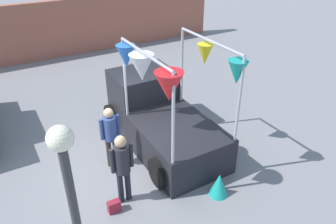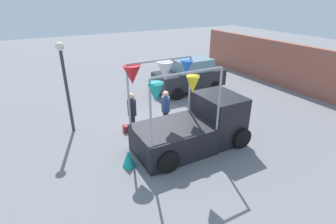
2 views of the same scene
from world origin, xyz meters
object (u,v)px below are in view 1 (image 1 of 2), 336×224
object	(u,v)px
person_vendor	(110,132)
person_customer	(122,163)
street_lamp	(74,207)
folded_kite_bundle_teal	(219,185)
vendor_truck	(158,113)
handbag	(114,206)

from	to	relation	value
person_vendor	person_customer	bearing A→B (deg)	-100.50
street_lamp	folded_kite_bundle_teal	xyz separation A→B (m)	(3.42, 1.13, -2.08)
vendor_truck	person_vendor	xyz separation A→B (m)	(-1.59, -0.41, 0.13)
person_vendor	handbag	bearing A→B (deg)	-111.16
vendor_truck	person_vendor	world-z (taller)	vendor_truck
vendor_truck	handbag	world-z (taller)	vendor_truck
person_vendor	handbag	xyz separation A→B (m)	(-0.60, -1.55, -0.88)
person_vendor	folded_kite_bundle_teal	distance (m)	2.95
vendor_truck	street_lamp	bearing A→B (deg)	-130.81
handbag	folded_kite_bundle_teal	size ratio (longest dim) A/B	0.47
person_vendor	folded_kite_bundle_teal	bearing A→B (deg)	-53.23
vendor_truck	folded_kite_bundle_teal	size ratio (longest dim) A/B	7.00
folded_kite_bundle_teal	vendor_truck	bearing A→B (deg)	92.52
street_lamp	person_vendor	bearing A→B (deg)	63.42
street_lamp	handbag	bearing A→B (deg)	59.27
folded_kite_bundle_teal	handbag	bearing A→B (deg)	162.28
street_lamp	folded_kite_bundle_teal	bearing A→B (deg)	18.27
handbag	folded_kite_bundle_teal	bearing A→B (deg)	-17.72
person_customer	person_vendor	bearing A→B (deg)	79.50
vendor_truck	person_customer	xyz separation A→B (m)	(-1.84, -1.76, 0.18)
person_customer	folded_kite_bundle_teal	size ratio (longest dim) A/B	2.93
person_customer	person_vendor	world-z (taller)	person_customer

